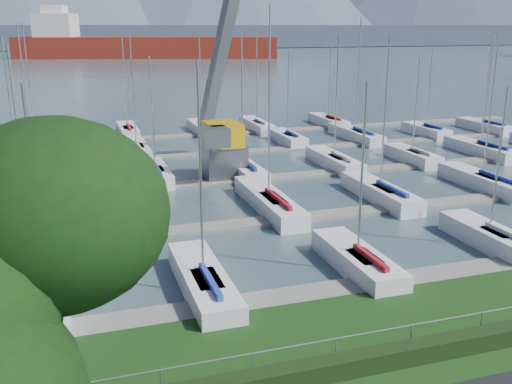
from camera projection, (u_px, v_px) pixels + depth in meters
name	position (u px, v px, depth m)	size (l,w,h in m)	color
water	(88.00, 53.00, 257.71)	(800.00, 540.00, 0.20)	#435862
hedge	(367.00, 361.00, 19.63)	(80.00, 0.70, 0.70)	black
fence	(362.00, 334.00, 19.76)	(0.04, 0.04, 80.00)	#95999D
foothill	(82.00, 36.00, 319.86)	(900.00, 80.00, 12.00)	#3C4658
docks	(200.00, 184.00, 43.91)	(90.00, 41.60, 0.25)	slate
crane	(224.00, 106.00, 45.54)	(5.62, 13.22, 22.35)	#57585E
cargo_ship_mid	(137.00, 48.00, 218.63)	(99.30, 44.51, 21.50)	maroon
sailboat_fleet	(170.00, 108.00, 44.09)	(75.39, 49.67, 13.27)	silver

